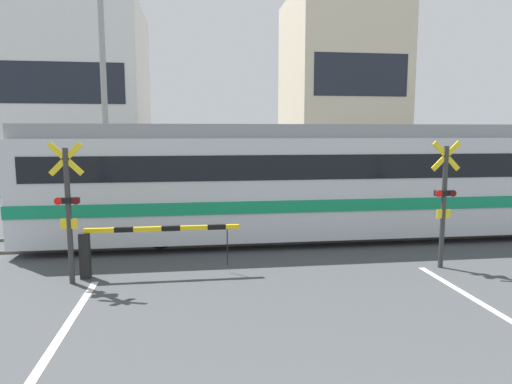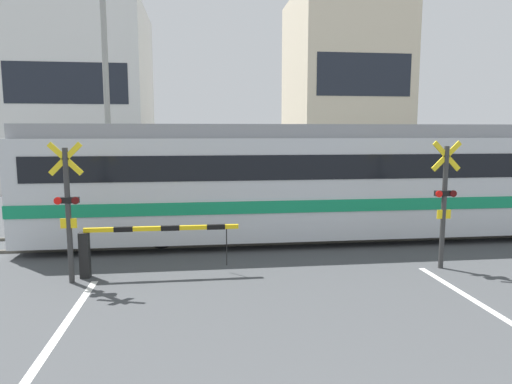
% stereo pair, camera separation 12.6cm
% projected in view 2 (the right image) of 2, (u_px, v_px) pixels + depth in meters
% --- Properties ---
extents(rail_track_near, '(50.00, 0.10, 0.08)m').
position_uv_depth(rail_track_near, '(252.00, 244.00, 12.47)').
color(rail_track_near, '#5B564C').
rests_on(rail_track_near, ground_plane).
extents(rail_track_far, '(50.00, 0.10, 0.08)m').
position_uv_depth(rail_track_far, '(246.00, 233.00, 13.88)').
color(rail_track_far, '#5B564C').
rests_on(rail_track_far, ground_plane).
extents(commuter_train, '(19.18, 2.89, 3.28)m').
position_uv_depth(commuter_train, '(367.00, 177.00, 13.39)').
color(commuter_train, silver).
rests_on(commuter_train, ground_plane).
extents(crossing_barrier_near, '(3.38, 0.20, 1.08)m').
position_uv_depth(crossing_barrier_near, '(126.00, 242.00, 9.75)').
color(crossing_barrier_near, black).
rests_on(crossing_barrier_near, ground_plane).
extents(crossing_barrier_far, '(3.38, 0.20, 1.08)m').
position_uv_depth(crossing_barrier_far, '(324.00, 198.00, 16.12)').
color(crossing_barrier_far, black).
rests_on(crossing_barrier_far, ground_plane).
extents(crossing_signal_left, '(0.68, 0.15, 2.89)m').
position_uv_depth(crossing_signal_left, '(68.00, 207.00, 9.19)').
color(crossing_signal_left, '#333333').
rests_on(crossing_signal_left, ground_plane).
extents(crossing_signal_right, '(0.68, 0.15, 2.89)m').
position_uv_depth(crossing_signal_right, '(444.00, 199.00, 10.21)').
color(crossing_signal_right, '#333333').
rests_on(crossing_signal_right, ground_plane).
extents(pedestrian, '(0.38, 0.23, 1.79)m').
position_uv_depth(pedestrian, '(233.00, 182.00, 18.89)').
color(pedestrian, '#33384C').
rests_on(pedestrian, ground_plane).
extents(building_left_of_street, '(6.86, 7.28, 9.82)m').
position_uv_depth(building_left_of_street, '(85.00, 99.00, 25.44)').
color(building_left_of_street, white).
rests_on(building_left_of_street, ground_plane).
extents(building_right_of_street, '(6.01, 7.28, 10.95)m').
position_uv_depth(building_right_of_street, '(342.00, 91.00, 27.22)').
color(building_right_of_street, beige).
rests_on(building_right_of_street, ground_plane).
extents(utility_pole_streetside, '(0.22, 0.22, 8.87)m').
position_uv_depth(utility_pole_streetside, '(107.00, 96.00, 17.13)').
color(utility_pole_streetside, gray).
rests_on(utility_pole_streetside, ground_plane).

